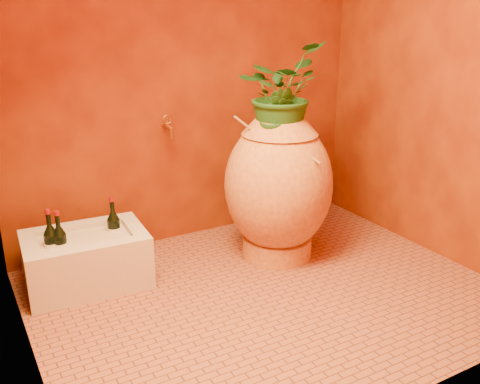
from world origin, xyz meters
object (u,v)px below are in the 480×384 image
stone_basin (86,260)px  wine_bottle_a (52,245)px  amphora (278,184)px  wine_bottle_b (61,245)px  wine_bottle_c (114,230)px  wall_tap (168,126)px

stone_basin → wine_bottle_a: bearing=-177.9°
amphora → wine_bottle_b: amphora is taller
wine_bottle_c → wall_tap: bearing=28.7°
wine_bottle_c → wall_tap: 0.76m
wine_bottle_a → wine_bottle_c: bearing=7.2°
wine_bottle_a → wall_tap: (0.84, 0.31, 0.52)m
stone_basin → wine_bottle_c: (0.19, 0.04, 0.14)m
wine_bottle_b → wine_bottle_c: (0.32, 0.06, 0.00)m
stone_basin → wall_tap: 0.98m
wine_bottle_b → wall_tap: (0.80, 0.32, 0.53)m
wine_bottle_c → wine_bottle_a: bearing=-172.8°
wine_bottle_a → wine_bottle_b: 0.05m
wine_bottle_a → wine_bottle_c: 0.37m
wine_bottle_b → wall_tap: size_ratio=2.15×
stone_basin → wall_tap: bearing=24.3°
amphora → stone_basin: bearing=169.2°
amphora → wine_bottle_c: (-0.99, 0.26, -0.20)m
wall_tap → wine_bottle_a: bearing=-160.0°
wine_bottle_a → wall_tap: size_ratio=2.23×
wine_bottle_a → stone_basin: bearing=2.1°
wall_tap → wine_bottle_b: bearing=-158.0°
stone_basin → amphora: bearing=-10.8°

